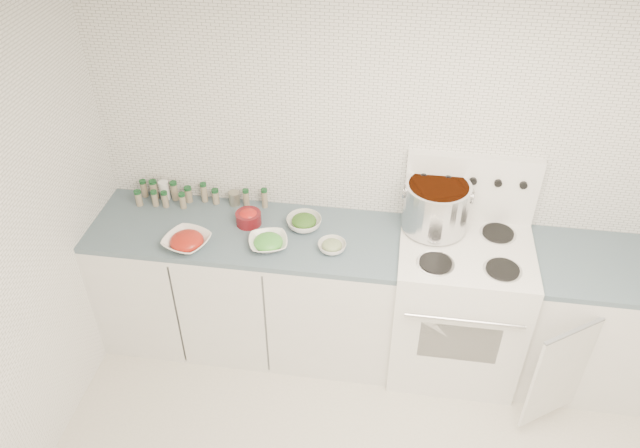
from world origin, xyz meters
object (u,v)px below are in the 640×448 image
(stove, at_px, (457,302))
(bowl_tomato, at_px, (187,241))
(stock_pot, at_px, (436,204))
(bowl_snowpea, at_px, (268,242))

(stove, bearing_deg, bowl_tomato, -173.42)
(stove, xyz_separation_m, stock_pot, (-0.19, 0.15, 0.60))
(stock_pot, bearing_deg, bowl_tomato, -166.40)
(bowl_tomato, distance_m, bowl_snowpea, 0.47)
(bowl_tomato, bearing_deg, bowl_snowpea, 7.82)
(stove, relative_size, stock_pot, 3.42)
(stove, relative_size, bowl_snowpea, 4.93)
(stove, distance_m, bowl_tomato, 1.66)
(stock_pot, bearing_deg, bowl_snowpea, -163.63)
(bowl_tomato, bearing_deg, stove, 6.58)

